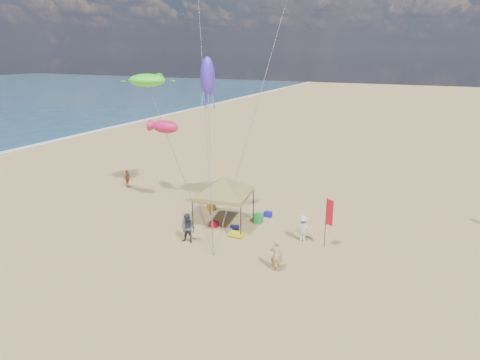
% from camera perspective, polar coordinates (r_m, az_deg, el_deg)
% --- Properties ---
extents(ground, '(280.00, 280.00, 0.00)m').
position_cam_1_polar(ground, '(23.78, -3.14, -11.22)').
color(ground, tan).
rests_on(ground, ground).
extents(canopy_tent, '(6.43, 6.43, 4.02)m').
position_cam_1_polar(canopy_tent, '(27.14, -2.24, 0.16)').
color(canopy_tent, black).
rests_on(canopy_tent, ground).
extents(feather_flag, '(0.46, 0.19, 3.15)m').
position_cam_1_polar(feather_flag, '(25.01, 12.08, -4.79)').
color(feather_flag, black).
rests_on(feather_flag, ground).
extents(cooler_red, '(0.54, 0.38, 0.38)m').
position_cam_1_polar(cooler_red, '(28.18, -3.55, -6.04)').
color(cooler_red, '#AC0D27').
rests_on(cooler_red, ground).
extents(cooler_blue, '(0.54, 0.38, 0.38)m').
position_cam_1_polar(cooler_blue, '(29.79, 3.87, -4.72)').
color(cooler_blue, '#1C15AE').
rests_on(cooler_blue, ground).
extents(bag_navy, '(0.69, 0.54, 0.36)m').
position_cam_1_polar(bag_navy, '(27.61, -0.74, -6.54)').
color(bag_navy, '#0E0C38').
rests_on(bag_navy, ground).
extents(bag_orange, '(0.54, 0.69, 0.36)m').
position_cam_1_polar(bag_orange, '(31.76, -0.93, -3.27)').
color(bag_orange, orange).
rests_on(bag_orange, ground).
extents(chair_green, '(0.50, 0.50, 0.70)m').
position_cam_1_polar(chair_green, '(28.64, 2.56, -5.28)').
color(chair_green, '#1A9036').
rests_on(chair_green, ground).
extents(chair_yellow, '(0.50, 0.50, 0.70)m').
position_cam_1_polar(chair_yellow, '(30.95, -3.99, -3.54)').
color(chair_yellow, orange).
rests_on(chair_yellow, ground).
extents(crate_grey, '(0.34, 0.30, 0.28)m').
position_cam_1_polar(crate_grey, '(27.24, -1.53, -6.98)').
color(crate_grey, slate).
rests_on(crate_grey, ground).
extents(beach_cart, '(0.90, 0.50, 0.24)m').
position_cam_1_polar(beach_cart, '(26.60, -0.50, -7.46)').
color(beach_cart, '#CDCE16').
rests_on(beach_cart, ground).
extents(person_near_a, '(0.73, 0.54, 1.82)m').
position_cam_1_polar(person_near_a, '(22.60, 5.01, -10.27)').
color(person_near_a, tan).
rests_on(person_near_a, ground).
extents(person_near_b, '(1.00, 0.83, 1.90)m').
position_cam_1_polar(person_near_b, '(25.76, -7.18, -6.64)').
color(person_near_b, '#343C47').
rests_on(person_near_b, ground).
extents(person_near_c, '(1.16, 0.74, 1.71)m').
position_cam_1_polar(person_near_c, '(26.08, 8.69, -6.62)').
color(person_near_c, beige).
rests_on(person_near_c, ground).
extents(person_far_a, '(0.47, 0.97, 1.60)m').
position_cam_1_polar(person_far_a, '(37.16, -15.25, 0.20)').
color(person_far_a, '#97533A').
rests_on(person_far_a, ground).
extents(turtle_kite, '(2.91, 2.36, 0.94)m').
position_cam_1_polar(turtle_kite, '(31.81, -12.66, 13.24)').
color(turtle_kite, '#45FF2C').
rests_on(turtle_kite, ground).
extents(fish_kite, '(2.20, 1.37, 0.91)m').
position_cam_1_polar(fish_kite, '(29.37, -10.25, 7.24)').
color(fish_kite, '#D41A55').
rests_on(fish_kite, ground).
extents(squid_kite, '(1.10, 1.10, 2.43)m').
position_cam_1_polar(squid_kite, '(27.41, -4.47, 14.08)').
color(squid_kite, '#4429CB').
rests_on(squid_kite, ground).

